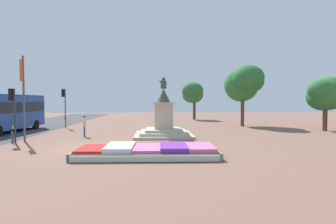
{
  "coord_description": "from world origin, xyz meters",
  "views": [
    {
      "loc": [
        3.55,
        -15.68,
        2.82
      ],
      "look_at": [
        4.43,
        1.98,
        2.05
      ],
      "focal_mm": 28.0,
      "sensor_mm": 36.0,
      "label": 1
    }
  ],
  "objects_px": {
    "kerb_bollard_north": "(12,137)",
    "pedestrian_with_handbag": "(84,124)",
    "banner_pole": "(24,96)",
    "statue_monument": "(164,124)",
    "city_bus": "(4,111)",
    "traffic_light_far_corner": "(64,101)",
    "flower_planter": "(148,151)",
    "traffic_light_mid_block": "(13,106)"
  },
  "relations": [
    {
      "from": "city_bus",
      "to": "pedestrian_with_handbag",
      "type": "xyz_separation_m",
      "value": [
        7.7,
        -3.07,
        -0.95
      ]
    },
    {
      "from": "statue_monument",
      "to": "traffic_light_mid_block",
      "type": "relative_size",
      "value": 1.29
    },
    {
      "from": "city_bus",
      "to": "kerb_bollard_north",
      "type": "xyz_separation_m",
      "value": [
        3.67,
        -5.73,
        -1.51
      ]
    },
    {
      "from": "traffic_light_mid_block",
      "to": "pedestrian_with_handbag",
      "type": "distance_m",
      "value": 4.99
    },
    {
      "from": "kerb_bollard_north",
      "to": "pedestrian_with_handbag",
      "type": "bearing_deg",
      "value": 33.45
    },
    {
      "from": "statue_monument",
      "to": "city_bus",
      "type": "height_order",
      "value": "statue_monument"
    },
    {
      "from": "traffic_light_mid_block",
      "to": "city_bus",
      "type": "distance_m",
      "value": 6.9
    },
    {
      "from": "flower_planter",
      "to": "city_bus",
      "type": "distance_m",
      "value": 16.61
    },
    {
      "from": "statue_monument",
      "to": "city_bus",
      "type": "bearing_deg",
      "value": 168.63
    },
    {
      "from": "traffic_light_far_corner",
      "to": "kerb_bollard_north",
      "type": "relative_size",
      "value": 5.12
    },
    {
      "from": "banner_pole",
      "to": "kerb_bollard_north",
      "type": "relative_size",
      "value": 7.5
    },
    {
      "from": "traffic_light_mid_block",
      "to": "city_bus",
      "type": "bearing_deg",
      "value": 123.24
    },
    {
      "from": "statue_monument",
      "to": "pedestrian_with_handbag",
      "type": "relative_size",
      "value": 2.77
    },
    {
      "from": "traffic_light_far_corner",
      "to": "statue_monument",
      "type": "bearing_deg",
      "value": -33.72
    },
    {
      "from": "traffic_light_mid_block",
      "to": "kerb_bollard_north",
      "type": "height_order",
      "value": "traffic_light_mid_block"
    },
    {
      "from": "statue_monument",
      "to": "pedestrian_with_handbag",
      "type": "distance_m",
      "value": 6.17
    },
    {
      "from": "banner_pole",
      "to": "kerb_bollard_north",
      "type": "bearing_deg",
      "value": -136.13
    },
    {
      "from": "statue_monument",
      "to": "flower_planter",
      "type": "bearing_deg",
      "value": -97.77
    },
    {
      "from": "city_bus",
      "to": "traffic_light_mid_block",
      "type": "bearing_deg",
      "value": -56.76
    },
    {
      "from": "traffic_light_mid_block",
      "to": "traffic_light_far_corner",
      "type": "relative_size",
      "value": 0.9
    },
    {
      "from": "city_bus",
      "to": "pedestrian_with_handbag",
      "type": "bearing_deg",
      "value": -21.73
    },
    {
      "from": "banner_pole",
      "to": "city_bus",
      "type": "relative_size",
      "value": 0.62
    },
    {
      "from": "traffic_light_mid_block",
      "to": "banner_pole",
      "type": "relative_size",
      "value": 0.62
    },
    {
      "from": "traffic_light_mid_block",
      "to": "statue_monument",
      "type": "bearing_deg",
      "value": 16.35
    },
    {
      "from": "flower_planter",
      "to": "banner_pole",
      "type": "height_order",
      "value": "banner_pole"
    },
    {
      "from": "pedestrian_with_handbag",
      "to": "traffic_light_mid_block",
      "type": "bearing_deg",
      "value": -145.72
    },
    {
      "from": "banner_pole",
      "to": "kerb_bollard_north",
      "type": "height_order",
      "value": "banner_pole"
    },
    {
      "from": "traffic_light_mid_block",
      "to": "traffic_light_far_corner",
      "type": "height_order",
      "value": "traffic_light_far_corner"
    },
    {
      "from": "traffic_light_mid_block",
      "to": "traffic_light_far_corner",
      "type": "xyz_separation_m",
      "value": [
        0.07,
        9.65,
        0.25
      ]
    },
    {
      "from": "traffic_light_far_corner",
      "to": "banner_pole",
      "type": "relative_size",
      "value": 0.68
    },
    {
      "from": "traffic_light_mid_block",
      "to": "pedestrian_with_handbag",
      "type": "relative_size",
      "value": 2.14
    },
    {
      "from": "traffic_light_mid_block",
      "to": "city_bus",
      "type": "xyz_separation_m",
      "value": [
        -3.77,
        5.75,
        -0.57
      ]
    },
    {
      "from": "traffic_light_far_corner",
      "to": "city_bus",
      "type": "xyz_separation_m",
      "value": [
        -3.83,
        -3.91,
        -0.82
      ]
    },
    {
      "from": "traffic_light_far_corner",
      "to": "pedestrian_with_handbag",
      "type": "distance_m",
      "value": 8.17
    },
    {
      "from": "statue_monument",
      "to": "traffic_light_mid_block",
      "type": "xyz_separation_m",
      "value": [
        -10.09,
        -2.96,
        1.5
      ]
    },
    {
      "from": "flower_planter",
      "to": "traffic_light_mid_block",
      "type": "relative_size",
      "value": 2.0
    },
    {
      "from": "statue_monument",
      "to": "traffic_light_far_corner",
      "type": "relative_size",
      "value": 1.17
    },
    {
      "from": "flower_planter",
      "to": "pedestrian_with_handbag",
      "type": "height_order",
      "value": "pedestrian_with_handbag"
    },
    {
      "from": "traffic_light_far_corner",
      "to": "kerb_bollard_north",
      "type": "distance_m",
      "value": 9.92
    },
    {
      "from": "flower_planter",
      "to": "statue_monument",
      "type": "height_order",
      "value": "statue_monument"
    },
    {
      "from": "traffic_light_far_corner",
      "to": "traffic_light_mid_block",
      "type": "bearing_deg",
      "value": -90.39
    },
    {
      "from": "flower_planter",
      "to": "statue_monument",
      "type": "relative_size",
      "value": 1.54
    }
  ]
}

